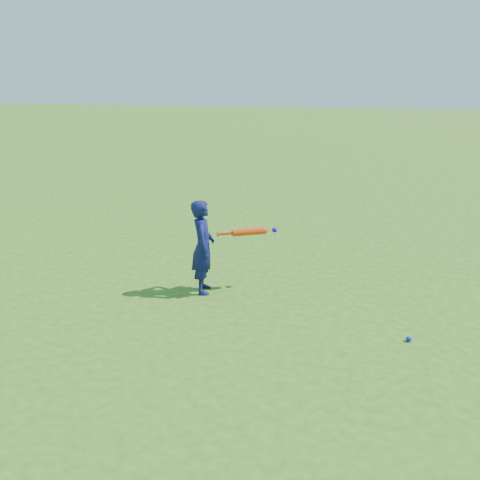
% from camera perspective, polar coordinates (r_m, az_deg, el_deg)
% --- Properties ---
extents(ground, '(80.00, 80.00, 0.00)m').
position_cam_1_polar(ground, '(7.68, -3.50, -3.92)').
color(ground, '#306117').
rests_on(ground, ground).
extents(child, '(0.40, 0.52, 1.25)m').
position_cam_1_polar(child, '(6.97, -3.98, -0.74)').
color(child, '#10144C').
rests_on(child, ground).
extents(ground_ball_blue, '(0.06, 0.06, 0.06)m').
position_cam_1_polar(ground_ball_blue, '(6.17, 17.56, -10.03)').
color(ground_ball_blue, '#0B1FC8').
rests_on(ground_ball_blue, ground).
extents(bat_swing, '(0.74, 0.44, 0.09)m').
position_cam_1_polar(bat_swing, '(7.01, 1.19, 0.90)').
color(bat_swing, red).
rests_on(bat_swing, ground).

